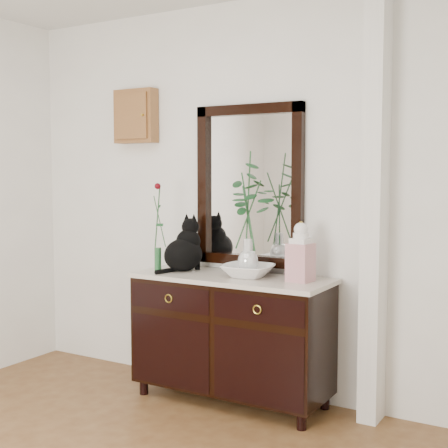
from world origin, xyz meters
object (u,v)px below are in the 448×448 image
Objects in this scene: cat at (183,244)px; lotus_bowl at (248,271)px; ginger_jar at (301,251)px; sideboard at (232,332)px.

lotus_bowl is at bearing 9.81° from cat.
lotus_bowl is 0.39m from ginger_jar.
sideboard is 0.69m from cat.
cat is 0.97× the size of ginger_jar.
lotus_bowl is (0.12, 0.01, 0.42)m from sideboard.
lotus_bowl is at bearing -176.37° from ginger_jar.
cat is at bearing 177.72° from sideboard.
sideboard is at bearing 8.27° from cat.
lotus_bowl reaches higher than sideboard.
sideboard is at bearing -175.52° from lotus_bowl.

